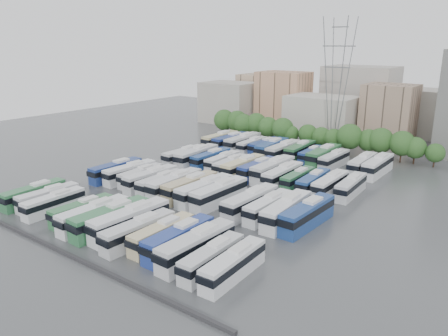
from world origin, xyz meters
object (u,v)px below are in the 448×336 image
Objects in this scene: bus_r0_s10 at (179,239)px; bus_r2_s12 at (330,184)px; bus_r1_s4 at (161,183)px; bus_r0_s11 at (197,246)px; bus_r3_s3 at (252,145)px; bus_r3_s7 at (300,151)px; bus_r1_s11 at (268,207)px; bus_r0_s1 at (48,197)px; bus_r3_s13 at (378,166)px; bus_r3_s1 at (231,141)px; bus_r2_s4 at (222,161)px; bus_r3_s8 at (311,155)px; bus_r1_s13 at (307,214)px; bus_r2_s5 at (231,165)px; bus_r2_s9 at (283,175)px; bus_r2_s2 at (197,156)px; bus_r2_s11 at (313,182)px; bus_r0_s5 at (94,215)px; bus_r0_s0 at (34,194)px; bus_r3_s10 at (334,160)px; bus_r2_s8 at (273,169)px; bus_r1_s12 at (286,211)px; bus_r0_s9 at (162,234)px; bus_r2_s3 at (211,158)px; bus_r1_s6 at (190,186)px; bus_r0_s2 at (54,203)px; bus_r2_s7 at (258,169)px; bus_r3_s12 at (362,164)px; bus_r1_s10 at (250,202)px; bus_r0_s4 at (82,210)px; electricity_pylon at (337,77)px; bus_r1_s2 at (141,175)px; bus_r3_s6 at (283,150)px; bus_r3_s9 at (324,155)px; bus_r3_s2 at (243,142)px; bus_r0_s7 at (130,220)px; bus_r3_s4 at (265,146)px; bus_r1_s3 at (151,178)px; bus_r2_s10 at (298,179)px; bus_r1_s0 at (116,170)px; bus_r1_s8 at (219,193)px; bus_r2_s1 at (184,155)px; bus_r3_s5 at (272,148)px; bus_r3_s0 at (220,139)px; bus_r2_s6 at (243,167)px; bus_r0_s12 at (212,258)px; bus_r0_s8 at (139,231)px; bus_r1_s5 at (175,184)px.

bus_r2_s12 is (6.67, 34.68, -0.05)m from bus_r0_s10.
bus_r0_s11 is at bearing -37.11° from bus_r1_s4.
bus_r3_s3 is 0.89× the size of bus_r3_s7.
bus_r0_s11 reaches higher than bus_r1_s11.
bus_r0_s1 is 0.85× the size of bus_r3_s13.
bus_r0_s10 is 53.03m from bus_r3_s13.
bus_r3_s1 is at bearing -176.83° from bus_r3_s3.
bus_r3_s8 is at bearing 50.71° from bus_r2_s4.
bus_r1_s13 reaches higher than bus_r3_s3.
bus_r2_s5 is 13.25m from bus_r2_s9.
bus_r2_s2 is 1.17× the size of bus_r2_s11.
bus_r2_s5 is (-0.13, 36.23, -0.19)m from bus_r0_s5.
bus_r0_s0 is at bearing -175.72° from bus_r0_s11.
bus_r3_s10 is (19.65, 16.14, 0.09)m from bus_r2_s4.
bus_r2_s8 reaches higher than bus_r2_s5.
bus_r1_s12 is 17.00m from bus_r2_s11.
bus_r0_s9 is 41.07m from bus_r2_s3.
bus_r1_s11 is 34.52m from bus_r2_s2.
bus_r1_s6 is at bearing -109.21° from bus_r3_s10.
bus_r3_s8 is at bearing 102.31° from bus_r0_s11.
bus_r1_s11 is 16.52m from bus_r2_s11.
bus_r1_s13 is 31.32m from bus_r2_s5.
bus_r0_s5 is at bearing 0.71° from bus_r0_s2.
bus_r2_s9 is 9.92m from bus_r2_s12.
bus_r2_s7 is 23.45m from bus_r3_s12.
bus_r0_s4 is at bearing -134.67° from bus_r1_s10.
bus_r1_s4 is at bearing -100.26° from electricity_pylon.
bus_r2_s5 reaches higher than bus_r1_s2.
bus_r3_s6 is 0.98× the size of bus_r3_s9.
bus_r3_s1 is 3.36m from bus_r3_s2.
bus_r0_s7 is 1.09× the size of bus_r2_s9.
bus_r3_s4 is 19.73m from bus_r3_s10.
bus_r0_s11 is 31.36m from bus_r1_s3.
bus_r1_s4 is at bearing -137.47° from bus_r2_s10.
bus_r2_s4 is 0.95× the size of bus_r3_s10.
bus_r1_s12 is at bearing -1.61° from bus_r1_s11.
bus_r1_s0 is 26.30m from bus_r1_s8.
bus_r2_s2 is at bearing -138.54° from bus_r3_s8.
electricity_pylon is 2.81× the size of bus_r2_s3.
bus_r2_s1 is 36.29m from bus_r2_s12.
bus_r0_s0 reaches higher than bus_r1_s4.
bus_r3_s5 is 3.52m from bus_r3_s6.
bus_r3_s0 is 0.99× the size of bus_r3_s13.
bus_r3_s12 is (16.38, 52.06, -0.18)m from bus_r0_s7.
bus_r0_s7 reaches higher than bus_r3_s9.
bus_r2_s10 is (29.50, 0.46, -0.22)m from bus_r2_s1.
bus_r1_s0 is at bearing -137.78° from bus_r2_s6.
bus_r3_s0 reaches higher than bus_r0_s12.
bus_r3_s5 reaches higher than bus_r0_s8.
bus_r1_s5 is (3.29, 18.11, 0.33)m from bus_r0_s4.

